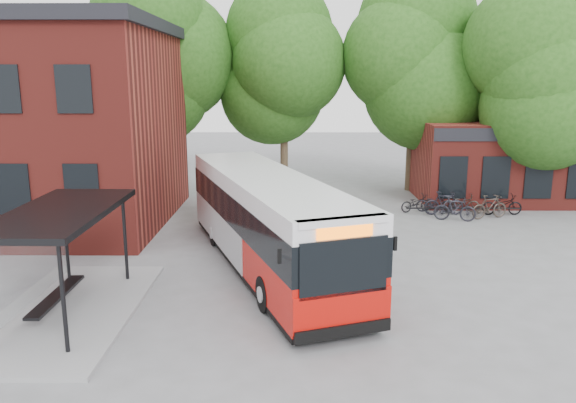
{
  "coord_description": "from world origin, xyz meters",
  "views": [
    {
      "loc": [
        1.47,
        -14.96,
        6.17
      ],
      "look_at": [
        1.32,
        3.9,
        2.0
      ],
      "focal_mm": 35.0,
      "sensor_mm": 36.0,
      "label": 1
    }
  ],
  "objects_px": {
    "city_bus": "(267,222)",
    "bicycle_4": "(461,203)",
    "bicycle_6": "(502,205)",
    "bicycle_5": "(490,207)",
    "bicycle_2": "(434,203)",
    "bicycle_0": "(416,203)",
    "bicycle_1": "(444,203)",
    "bicycle_3": "(455,209)",
    "bus_shelter": "(65,262)"
  },
  "relations": [
    {
      "from": "bicycle_4",
      "to": "city_bus",
      "type": "bearing_deg",
      "value": 143.13
    },
    {
      "from": "bicycle_1",
      "to": "bicycle_4",
      "type": "bearing_deg",
      "value": -61.81
    },
    {
      "from": "bicycle_0",
      "to": "bicycle_5",
      "type": "xyz_separation_m",
      "value": [
        2.99,
        -1.29,
        0.13
      ]
    },
    {
      "from": "city_bus",
      "to": "bicycle_1",
      "type": "relative_size",
      "value": 6.65
    },
    {
      "from": "city_bus",
      "to": "bicycle_5",
      "type": "distance_m",
      "value": 11.75
    },
    {
      "from": "bicycle_0",
      "to": "bicycle_2",
      "type": "height_order",
      "value": "bicycle_2"
    },
    {
      "from": "bicycle_0",
      "to": "bicycle_6",
      "type": "height_order",
      "value": "bicycle_6"
    },
    {
      "from": "bicycle_1",
      "to": "bicycle_2",
      "type": "xyz_separation_m",
      "value": [
        -0.31,
        0.57,
        -0.12
      ]
    },
    {
      "from": "bicycle_0",
      "to": "bicycle_4",
      "type": "distance_m",
      "value": 2.11
    },
    {
      "from": "bicycle_3",
      "to": "bicycle_4",
      "type": "xyz_separation_m",
      "value": [
        0.78,
        1.7,
        -0.11
      ]
    },
    {
      "from": "city_bus",
      "to": "bicycle_1",
      "type": "bearing_deg",
      "value": 23.54
    },
    {
      "from": "bus_shelter",
      "to": "bicycle_3",
      "type": "height_order",
      "value": "bus_shelter"
    },
    {
      "from": "bicycle_2",
      "to": "bicycle_6",
      "type": "xyz_separation_m",
      "value": [
        2.96,
        -0.57,
        0.05
      ]
    },
    {
      "from": "bicycle_2",
      "to": "bicycle_0",
      "type": "bearing_deg",
      "value": 94.87
    },
    {
      "from": "bicycle_0",
      "to": "bicycle_2",
      "type": "distance_m",
      "value": 0.84
    },
    {
      "from": "bicycle_3",
      "to": "bicycle_6",
      "type": "relative_size",
      "value": 0.98
    },
    {
      "from": "bicycle_5",
      "to": "bicycle_1",
      "type": "bearing_deg",
      "value": 50.32
    },
    {
      "from": "bicycle_5",
      "to": "bicycle_2",
      "type": "bearing_deg",
      "value": 40.51
    },
    {
      "from": "bus_shelter",
      "to": "bicycle_2",
      "type": "distance_m",
      "value": 17.28
    },
    {
      "from": "bicycle_3",
      "to": "bicycle_6",
      "type": "distance_m",
      "value": 2.71
    },
    {
      "from": "bus_shelter",
      "to": "bicycle_2",
      "type": "height_order",
      "value": "bus_shelter"
    },
    {
      "from": "city_bus",
      "to": "bicycle_3",
      "type": "xyz_separation_m",
      "value": [
        7.98,
        6.21,
        -1.0
      ]
    },
    {
      "from": "bicycle_0",
      "to": "bicycle_2",
      "type": "xyz_separation_m",
      "value": [
        0.84,
        -0.02,
        0.02
      ]
    },
    {
      "from": "bicycle_1",
      "to": "bicycle_2",
      "type": "distance_m",
      "value": 0.66
    },
    {
      "from": "bicycle_2",
      "to": "bus_shelter",
      "type": "bearing_deg",
      "value": 139.49
    },
    {
      "from": "bicycle_1",
      "to": "bicycle_5",
      "type": "height_order",
      "value": "bicycle_1"
    },
    {
      "from": "city_bus",
      "to": "bicycle_1",
      "type": "height_order",
      "value": "city_bus"
    },
    {
      "from": "bicycle_0",
      "to": "bicycle_2",
      "type": "bearing_deg",
      "value": -111.53
    },
    {
      "from": "bus_shelter",
      "to": "bicycle_6",
      "type": "distance_m",
      "value": 19.2
    },
    {
      "from": "bus_shelter",
      "to": "city_bus",
      "type": "xyz_separation_m",
      "value": [
        5.14,
        3.85,
        0.09
      ]
    },
    {
      "from": "city_bus",
      "to": "bicycle_2",
      "type": "relative_size",
      "value": 7.37
    },
    {
      "from": "city_bus",
      "to": "bicycle_6",
      "type": "bearing_deg",
      "value": 15.35
    },
    {
      "from": "bicycle_5",
      "to": "bicycle_4",
      "type": "bearing_deg",
      "value": 15.53
    },
    {
      "from": "city_bus",
      "to": "bicycle_4",
      "type": "bearing_deg",
      "value": 22.39
    },
    {
      "from": "bicycle_2",
      "to": "bicycle_4",
      "type": "relative_size",
      "value": 1.0
    },
    {
      "from": "bus_shelter",
      "to": "bicycle_0",
      "type": "bearing_deg",
      "value": 44.96
    },
    {
      "from": "bicycle_2",
      "to": "bicycle_1",
      "type": "bearing_deg",
      "value": -145.07
    },
    {
      "from": "bicycle_4",
      "to": "bicycle_6",
      "type": "xyz_separation_m",
      "value": [
        1.69,
        -0.58,
        0.05
      ]
    },
    {
      "from": "bicycle_1",
      "to": "bicycle_0",
      "type": "bearing_deg",
      "value": 59.55
    },
    {
      "from": "bicycle_6",
      "to": "bicycle_4",
      "type": "bearing_deg",
      "value": 69.71
    },
    {
      "from": "bicycle_2",
      "to": "bicycle_5",
      "type": "height_order",
      "value": "bicycle_5"
    },
    {
      "from": "bicycle_1",
      "to": "bicycle_2",
      "type": "bearing_deg",
      "value": 25.4
    },
    {
      "from": "bicycle_5",
      "to": "bicycle_6",
      "type": "height_order",
      "value": "bicycle_5"
    },
    {
      "from": "city_bus",
      "to": "bicycle_2",
      "type": "height_order",
      "value": "city_bus"
    },
    {
      "from": "bicycle_1",
      "to": "bicycle_6",
      "type": "relative_size",
      "value": 1.0
    },
    {
      "from": "city_bus",
      "to": "bicycle_4",
      "type": "distance_m",
      "value": 11.86
    },
    {
      "from": "bicycle_1",
      "to": "bicycle_3",
      "type": "bearing_deg",
      "value": -173.67
    },
    {
      "from": "bicycle_5",
      "to": "bus_shelter",
      "type": "bearing_deg",
      "value": 106.27
    },
    {
      "from": "city_bus",
      "to": "bicycle_3",
      "type": "bearing_deg",
      "value": 18.21
    },
    {
      "from": "bus_shelter",
      "to": "bicycle_2",
      "type": "bearing_deg",
      "value": 42.93
    }
  ]
}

